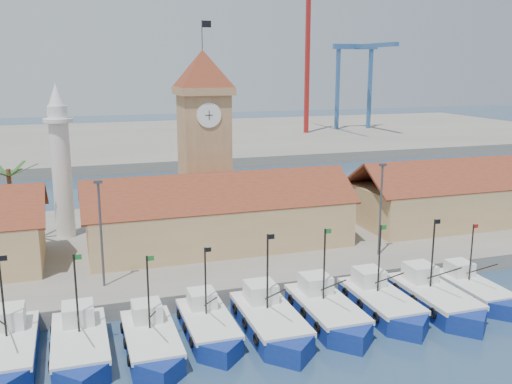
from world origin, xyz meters
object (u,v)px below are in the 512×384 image
object	(u,v)px
boat_0	(6,354)
boat_4	(271,324)
clock_tower	(204,137)
minaret	(61,161)

from	to	relation	value
boat_0	boat_4	xyz separation A→B (m)	(18.29, -1.23, 0.01)
boat_0	boat_4	world-z (taller)	boat_4
clock_tower	minaret	distance (m)	15.30
minaret	boat_4	bearing A→B (deg)	-60.87
boat_0	minaret	world-z (taller)	minaret
boat_0	boat_4	size ratio (longest dim) A/B	0.99
clock_tower	boat_0	bearing A→B (deg)	-129.85
minaret	clock_tower	bearing A→B (deg)	-7.61
boat_0	clock_tower	bearing A→B (deg)	50.15
boat_4	minaret	xyz separation A→B (m)	(-14.41, 25.86, 8.91)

